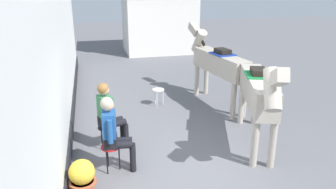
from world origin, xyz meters
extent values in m
plane|color=slate|center=(0.00, 3.00, 0.00)|extent=(40.00, 40.00, 0.00)
cube|color=white|center=(-2.55, 1.50, 1.70)|extent=(0.30, 14.00, 3.40)
cube|color=black|center=(-2.53, 1.50, 0.18)|extent=(0.34, 14.00, 0.36)
cube|color=silver|center=(1.40, 10.44, 1.30)|extent=(3.20, 2.40, 2.60)
cylinder|color=red|center=(-1.64, 0.35, 0.46)|extent=(0.34, 0.34, 0.03)
cylinder|color=black|center=(-1.50, 0.34, 0.22)|extent=(0.02, 0.02, 0.45)
cylinder|color=black|center=(-1.70, 0.48, 0.22)|extent=(0.02, 0.02, 0.45)
cylinder|color=black|center=(-1.73, 0.24, 0.22)|extent=(0.02, 0.02, 0.45)
cube|color=black|center=(-1.64, 0.35, 0.58)|extent=(0.28, 0.35, 0.20)
cube|color=#1E4C8C|center=(-1.64, 0.35, 0.90)|extent=(0.26, 0.36, 0.44)
sphere|color=tan|center=(-1.64, 0.35, 1.25)|extent=(0.20, 0.20, 0.20)
sphere|color=#B2A38E|center=(-1.66, 0.36, 1.28)|extent=(0.22, 0.22, 0.22)
cylinder|color=black|center=(-1.44, 0.41, 0.53)|extent=(0.39, 0.17, 0.13)
cylinder|color=black|center=(-1.25, 0.39, 0.23)|extent=(0.11, 0.11, 0.46)
cylinder|color=black|center=(-1.46, 0.25, 0.53)|extent=(0.39, 0.17, 0.13)
cylinder|color=black|center=(-1.27, 0.23, 0.23)|extent=(0.11, 0.11, 0.46)
cylinder|color=#1E4C8C|center=(-1.60, 0.55, 0.85)|extent=(0.09, 0.09, 0.42)
cylinder|color=#1E4C8C|center=(-1.64, 0.15, 0.85)|extent=(0.09, 0.09, 0.42)
cylinder|color=black|center=(-1.66, 1.19, 0.46)|extent=(0.34, 0.34, 0.03)
cylinder|color=black|center=(-1.53, 1.24, 0.22)|extent=(0.02, 0.02, 0.45)
cylinder|color=black|center=(-1.77, 1.28, 0.22)|extent=(0.02, 0.02, 0.45)
cylinder|color=black|center=(-1.69, 1.05, 0.22)|extent=(0.02, 0.02, 0.45)
cube|color=black|center=(-1.66, 1.19, 0.58)|extent=(0.33, 0.38, 0.20)
cube|color=#337247|center=(-1.66, 1.19, 0.90)|extent=(0.32, 0.39, 0.44)
sphere|color=tan|center=(-1.66, 1.19, 1.25)|extent=(0.20, 0.20, 0.20)
sphere|color=olive|center=(-1.68, 1.19, 1.28)|extent=(0.22, 0.22, 0.22)
cylinder|color=black|center=(-1.51, 1.33, 0.53)|extent=(0.40, 0.25, 0.13)
cylinder|color=black|center=(-1.33, 1.39, 0.23)|extent=(0.11, 0.11, 0.46)
cylinder|color=black|center=(-1.46, 1.18, 0.53)|extent=(0.40, 0.25, 0.13)
cylinder|color=black|center=(-1.28, 1.24, 0.23)|extent=(0.11, 0.11, 0.46)
cylinder|color=#337247|center=(-1.71, 1.39, 0.85)|extent=(0.09, 0.09, 0.42)
cylinder|color=#337247|center=(-1.58, 1.01, 0.85)|extent=(0.09, 0.09, 0.42)
cube|color=#B2A899|center=(1.35, 0.77, 1.16)|extent=(1.12, 2.23, 0.52)
cylinder|color=#B2A899|center=(1.18, -0.21, 0.45)|extent=(0.13, 0.13, 0.90)
cylinder|color=#B2A899|center=(0.89, -0.11, 0.45)|extent=(0.13, 0.13, 0.90)
cylinder|color=#B2A899|center=(1.80, 1.63, 0.45)|extent=(0.13, 0.13, 0.90)
cylinder|color=#B2A899|center=(1.51, 1.73, 0.45)|extent=(0.13, 0.13, 0.90)
cylinder|color=#B2A899|center=(0.97, -0.37, 1.55)|extent=(0.47, 0.69, 0.73)
cube|color=#B2A899|center=(0.86, -0.69, 1.86)|extent=(0.34, 0.56, 0.40)
cube|color=black|center=(0.97, -0.35, 1.69)|extent=(0.24, 0.61, 0.48)
cylinder|color=black|center=(1.71, 1.85, 0.89)|extent=(0.13, 0.13, 0.65)
cube|color=#197238|center=(1.38, 0.86, 1.44)|extent=(0.66, 0.73, 0.03)
cube|color=black|center=(1.38, 0.86, 1.51)|extent=(0.41, 0.51, 0.12)
cube|color=#B2A899|center=(1.44, 3.00, 1.16)|extent=(0.77, 2.24, 0.52)
cylinder|color=#B2A899|center=(1.14, 3.94, 0.45)|extent=(0.13, 0.13, 0.90)
cylinder|color=#B2A899|center=(1.45, 3.99, 0.45)|extent=(0.13, 0.13, 0.90)
cylinder|color=#B2A899|center=(1.43, 2.03, 0.45)|extent=(0.13, 0.13, 0.90)
cylinder|color=#B2A899|center=(1.74, 2.07, 0.45)|extent=(0.13, 0.13, 0.90)
cylinder|color=#B2A899|center=(1.26, 4.18, 1.55)|extent=(0.37, 0.67, 0.73)
cube|color=#B2A899|center=(1.21, 4.52, 1.86)|extent=(0.26, 0.55, 0.40)
cube|color=black|center=(1.26, 4.16, 1.69)|extent=(0.14, 0.63, 0.48)
cylinder|color=black|center=(1.61, 1.87, 0.89)|extent=(0.11, 0.11, 0.65)
cube|color=navy|center=(1.46, 2.90, 1.44)|extent=(0.59, 0.67, 0.03)
cube|color=black|center=(1.46, 2.90, 1.51)|extent=(0.34, 0.48, 0.12)
cylinder|color=#A85638|center=(-2.13, -0.32, 0.14)|extent=(0.34, 0.34, 0.28)
cylinder|color=#A85638|center=(-2.13, -0.32, 0.26)|extent=(0.43, 0.43, 0.04)
sphere|color=gold|center=(-2.13, -0.32, 0.44)|extent=(0.40, 0.40, 0.40)
cylinder|color=white|center=(-0.15, 3.34, 0.45)|extent=(0.32, 0.32, 0.03)
cylinder|color=silver|center=(-0.02, 3.34, 0.22)|extent=(0.02, 0.02, 0.43)
cylinder|color=silver|center=(-0.22, 3.45, 0.22)|extent=(0.02, 0.02, 0.43)
cylinder|color=silver|center=(-0.22, 3.23, 0.22)|extent=(0.02, 0.02, 0.43)
camera|label=1|loc=(-1.87, -4.90, 3.23)|focal=35.22mm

